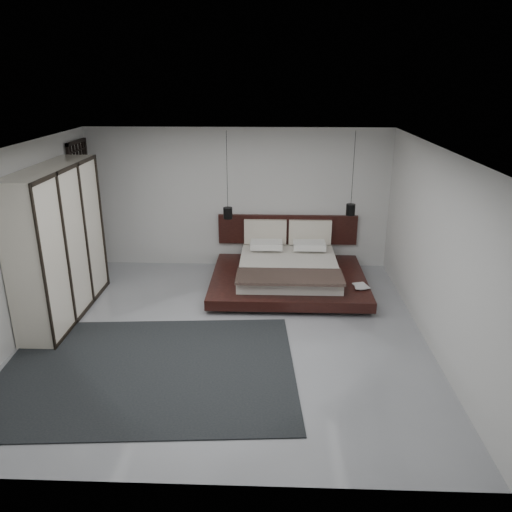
{
  "coord_description": "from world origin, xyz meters",
  "views": [
    {
      "loc": [
        0.71,
        -6.76,
        3.73
      ],
      "look_at": [
        0.42,
        1.2,
        0.84
      ],
      "focal_mm": 35.0,
      "sensor_mm": 36.0,
      "label": 1
    }
  ],
  "objects_px": {
    "pendant_right": "(351,209)",
    "pendant_left": "(228,213)",
    "bed": "(288,271)",
    "rug": "(148,370)",
    "wardrobe": "(59,243)",
    "lattice_screen": "(84,209)"
  },
  "relations": [
    {
      "from": "lattice_screen",
      "to": "pendant_left",
      "type": "distance_m",
      "value": 2.79
    },
    {
      "from": "rug",
      "to": "pendant_left",
      "type": "bearing_deg",
      "value": 76.91
    },
    {
      "from": "bed",
      "to": "pendant_right",
      "type": "xyz_separation_m",
      "value": [
        1.15,
        0.44,
        1.08
      ]
    },
    {
      "from": "pendant_right",
      "to": "bed",
      "type": "bearing_deg",
      "value": -158.9
    },
    {
      "from": "lattice_screen",
      "to": "pendant_left",
      "type": "bearing_deg",
      "value": -2.04
    },
    {
      "from": "pendant_right",
      "to": "wardrobe",
      "type": "bearing_deg",
      "value": -160.48
    },
    {
      "from": "wardrobe",
      "to": "lattice_screen",
      "type": "bearing_deg",
      "value": 97.89
    },
    {
      "from": "bed",
      "to": "rug",
      "type": "bearing_deg",
      "value": -123.3
    },
    {
      "from": "bed",
      "to": "pendant_right",
      "type": "bearing_deg",
      "value": 21.1
    },
    {
      "from": "pendant_left",
      "to": "pendant_right",
      "type": "height_order",
      "value": "same"
    },
    {
      "from": "bed",
      "to": "pendant_left",
      "type": "distance_m",
      "value": 1.59
    },
    {
      "from": "pendant_left",
      "to": "pendant_right",
      "type": "distance_m",
      "value": 2.3
    },
    {
      "from": "bed",
      "to": "rug",
      "type": "xyz_separation_m",
      "value": [
        -1.94,
        -2.96,
        -0.28
      ]
    },
    {
      "from": "pendant_right",
      "to": "wardrobe",
      "type": "distance_m",
      "value": 5.14
    },
    {
      "from": "pendant_right",
      "to": "pendant_left",
      "type": "bearing_deg",
      "value": -180.0
    },
    {
      "from": "pendant_left",
      "to": "wardrobe",
      "type": "height_order",
      "value": "pendant_left"
    },
    {
      "from": "lattice_screen",
      "to": "pendant_right",
      "type": "relative_size",
      "value": 1.69
    },
    {
      "from": "rug",
      "to": "bed",
      "type": "bearing_deg",
      "value": 56.7
    },
    {
      "from": "pendant_left",
      "to": "wardrobe",
      "type": "bearing_deg",
      "value": -145.94
    },
    {
      "from": "lattice_screen",
      "to": "wardrobe",
      "type": "distance_m",
      "value": 1.84
    },
    {
      "from": "bed",
      "to": "pendant_left",
      "type": "bearing_deg",
      "value": 158.9
    },
    {
      "from": "bed",
      "to": "pendant_left",
      "type": "relative_size",
      "value": 1.72
    }
  ]
}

